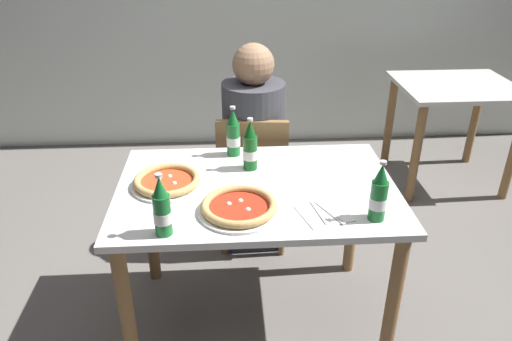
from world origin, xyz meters
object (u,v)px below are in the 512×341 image
at_px(diner_seated, 254,154).
at_px(pizza_margherita_near, 167,181).
at_px(beer_bottle_center, 250,148).
at_px(beer_bottle_right, 233,135).
at_px(chair_behind_table, 253,174).
at_px(pizza_marinara_far, 239,207).
at_px(dining_table_main, 257,209).
at_px(beer_bottle_left, 379,195).
at_px(dining_table_background, 454,106).
at_px(beer_bottle_extra, 162,209).
at_px(napkin_with_cutlery, 324,213).

distance_m(diner_seated, pizza_margherita_near, 0.77).
height_order(beer_bottle_center, beer_bottle_right, same).
distance_m(chair_behind_table, pizza_marinara_far, 0.86).
relative_size(dining_table_main, pizza_marinara_far, 3.67).
bearing_deg(pizza_margherita_near, beer_bottle_left, -20.50).
relative_size(pizza_marinara_far, beer_bottle_left, 1.32).
xyz_separation_m(chair_behind_table, pizza_marinara_far, (-0.10, -0.81, 0.29)).
relative_size(beer_bottle_left, beer_bottle_right, 1.00).
relative_size(diner_seated, beer_bottle_right, 4.89).
bearing_deg(beer_bottle_center, chair_behind_table, 85.25).
distance_m(chair_behind_table, dining_table_background, 1.64).
height_order(chair_behind_table, dining_table_background, chair_behind_table).
distance_m(dining_table_main, pizza_margherita_near, 0.41).
bearing_deg(beer_bottle_extra, pizza_margherita_near, 93.75).
bearing_deg(beer_bottle_extra, dining_table_background, 42.15).
xyz_separation_m(chair_behind_table, beer_bottle_extra, (-0.38, -0.94, 0.37)).
xyz_separation_m(dining_table_background, pizza_marinara_far, (-1.56, -1.54, 0.18)).
xyz_separation_m(dining_table_main, dining_table_background, (1.48, 1.34, -0.04)).
distance_m(pizza_margherita_near, napkin_with_cutlery, 0.68).
height_order(pizza_marinara_far, beer_bottle_extra, beer_bottle_extra).
relative_size(dining_table_main, pizza_margherita_near, 3.86).
relative_size(pizza_margherita_near, beer_bottle_extra, 1.26).
distance_m(pizza_margherita_near, beer_bottle_left, 0.88).
height_order(dining_table_main, diner_seated, diner_seated).
relative_size(dining_table_background, beer_bottle_extra, 3.24).
bearing_deg(beer_bottle_center, beer_bottle_extra, -124.53).
relative_size(beer_bottle_right, napkin_with_cutlery, 1.10).
bearing_deg(napkin_with_cutlery, diner_seated, 104.09).
relative_size(beer_bottle_center, beer_bottle_extra, 1.00).
bearing_deg(pizza_margherita_near, beer_bottle_right, 45.05).
relative_size(dining_table_main, napkin_with_cutlery, 5.33).
height_order(diner_seated, pizza_margherita_near, diner_seated).
height_order(chair_behind_table, napkin_with_cutlery, chair_behind_table).
height_order(chair_behind_table, beer_bottle_extra, beer_bottle_extra).
xyz_separation_m(beer_bottle_left, beer_bottle_center, (-0.46, 0.45, 0.00)).
bearing_deg(chair_behind_table, beer_bottle_center, 90.44).
xyz_separation_m(chair_behind_table, diner_seated, (0.01, 0.05, 0.10)).
xyz_separation_m(pizza_marinara_far, beer_bottle_right, (-0.01, 0.52, 0.08)).
bearing_deg(dining_table_background, pizza_marinara_far, -135.47).
distance_m(chair_behind_table, diner_seated, 0.11).
relative_size(pizza_marinara_far, beer_bottle_center, 1.32).
distance_m(dining_table_main, napkin_with_cutlery, 0.36).
bearing_deg(dining_table_background, napkin_with_cutlery, -128.08).
bearing_deg(pizza_marinara_far, beer_bottle_right, 91.17).
bearing_deg(beer_bottle_right, dining_table_main, -73.98).
distance_m(pizza_margherita_near, beer_bottle_center, 0.40).
bearing_deg(dining_table_main, pizza_marinara_far, -112.35).
relative_size(diner_seated, napkin_with_cutlery, 5.37).
xyz_separation_m(pizza_marinara_far, beer_bottle_center, (0.06, 0.37, 0.08)).
distance_m(dining_table_main, dining_table_background, 1.99).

